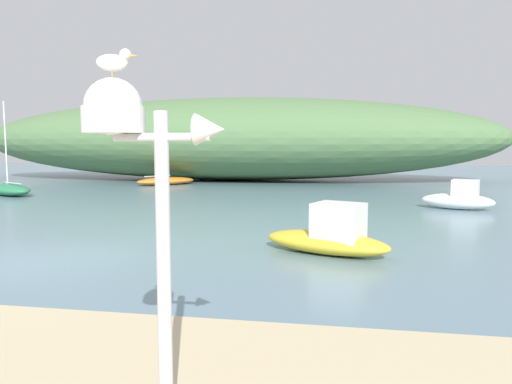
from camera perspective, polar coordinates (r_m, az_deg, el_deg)
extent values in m
plane|color=slate|center=(11.86, -23.41, -7.53)|extent=(120.00, 120.00, 0.00)
ellipsoid|color=#517547|center=(37.08, -3.24, 6.42)|extent=(41.46, 12.64, 6.33)
cylinder|color=silver|center=(4.04, -11.12, -9.65)|extent=(0.12, 0.12, 2.67)
cylinder|color=silver|center=(3.90, -11.43, 6.55)|extent=(0.82, 0.07, 0.07)
cylinder|color=white|center=(4.07, -16.90, 8.37)|extent=(0.51, 0.51, 0.21)
sphere|color=white|center=(4.08, -16.95, 9.88)|extent=(0.47, 0.47, 0.47)
cone|color=silver|center=(3.77, -5.60, 7.58)|extent=(0.24, 0.26, 0.26)
cylinder|color=orange|center=(4.12, -17.03, 13.46)|extent=(0.01, 0.01, 0.05)
cylinder|color=orange|center=(4.08, -17.07, 13.54)|extent=(0.01, 0.01, 0.05)
ellipsoid|color=white|center=(4.12, -17.09, 14.79)|extent=(0.27, 0.20, 0.14)
ellipsoid|color=#9EA0A8|center=(4.12, -17.10, 15.11)|extent=(0.25, 0.18, 0.05)
sphere|color=white|center=(4.13, -15.59, 15.79)|extent=(0.09, 0.09, 0.09)
cone|color=gold|center=(4.12, -14.58, 15.72)|extent=(0.06, 0.05, 0.03)
ellipsoid|color=white|center=(21.15, 23.25, -1.05)|extent=(3.04, 1.97, 0.66)
cube|color=silver|center=(21.07, 24.07, 0.28)|extent=(1.23, 1.12, 0.81)
ellipsoid|color=#287A4C|center=(28.33, -27.91, 0.27)|extent=(4.30, 3.33, 0.61)
cylinder|color=silver|center=(28.24, -28.13, 5.11)|extent=(0.08, 0.08, 4.54)
cylinder|color=silver|center=(27.73, -27.46, 0.97)|extent=(1.64, 0.99, 0.06)
ellipsoid|color=gold|center=(11.59, 8.48, -6.07)|extent=(3.39, 2.29, 0.54)
cube|color=silver|center=(11.37, 9.99, -3.59)|extent=(1.39, 1.28, 0.90)
ellipsoid|color=orange|center=(32.51, -10.87, 1.33)|extent=(3.98, 3.99, 0.52)
cylinder|color=silver|center=(32.43, -10.95, 5.56)|extent=(0.08, 0.08, 4.59)
cylinder|color=silver|center=(32.24, -11.88, 1.90)|extent=(1.35, 1.36, 0.06)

